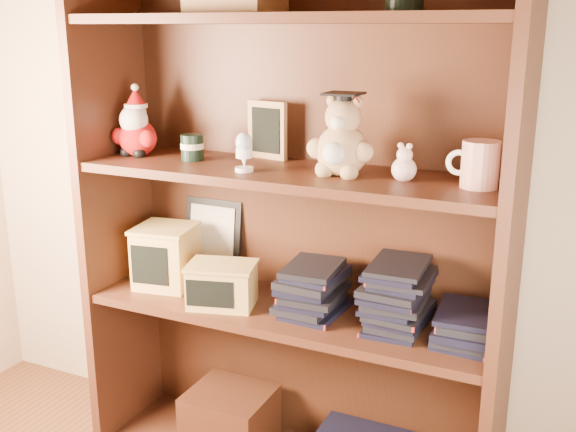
# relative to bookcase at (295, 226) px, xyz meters

# --- Properties ---
(bookcase) EXTENTS (1.20, 0.35, 1.60)m
(bookcase) POSITION_rel_bookcase_xyz_m (0.00, 0.00, 0.00)
(bookcase) COLOR #472314
(bookcase) RESTS_ON ground
(shelf_lower) EXTENTS (1.14, 0.33, 0.02)m
(shelf_lower) POSITION_rel_bookcase_xyz_m (0.00, -0.05, -0.24)
(shelf_lower) COLOR #472314
(shelf_lower) RESTS_ON ground
(shelf_upper) EXTENTS (1.14, 0.33, 0.02)m
(shelf_upper) POSITION_rel_bookcase_xyz_m (0.00, -0.05, 0.16)
(shelf_upper) COLOR #472314
(shelf_upper) RESTS_ON ground
(santa_plush) EXTENTS (0.15, 0.11, 0.22)m
(santa_plush) POSITION_rel_bookcase_xyz_m (-0.49, -0.06, 0.25)
(santa_plush) COLOR #A50F0F
(santa_plush) RESTS_ON shelf_upper
(teachers_tin) EXTENTS (0.07, 0.07, 0.07)m
(teachers_tin) POSITION_rel_bookcase_xyz_m (-0.30, -0.05, 0.21)
(teachers_tin) COLOR black
(teachers_tin) RESTS_ON shelf_upper
(chalkboard_plaque) EXTENTS (0.13, 0.08, 0.17)m
(chalkboard_plaque) POSITION_rel_bookcase_xyz_m (-0.12, 0.06, 0.25)
(chalkboard_plaque) COLOR #9E7547
(chalkboard_plaque) RESTS_ON shelf_upper
(egg_cup) EXTENTS (0.05, 0.05, 0.10)m
(egg_cup) POSITION_rel_bookcase_xyz_m (-0.09, -0.13, 0.23)
(egg_cup) COLOR white
(egg_cup) RESTS_ON shelf_upper
(grad_teddy_bear) EXTENTS (0.18, 0.15, 0.22)m
(grad_teddy_bear) POSITION_rel_bookcase_xyz_m (0.16, -0.06, 0.25)
(grad_teddy_bear) COLOR tan
(grad_teddy_bear) RESTS_ON shelf_upper
(pink_figurine) EXTENTS (0.06, 0.06, 0.10)m
(pink_figurine) POSITION_rel_bookcase_xyz_m (0.32, -0.05, 0.21)
(pink_figurine) COLOR beige
(pink_figurine) RESTS_ON shelf_upper
(teacher_mug) EXTENTS (0.13, 0.09, 0.11)m
(teacher_mug) POSITION_rel_bookcase_xyz_m (0.50, -0.05, 0.23)
(teacher_mug) COLOR silver
(teacher_mug) RESTS_ON shelf_upper
(certificate_frame) EXTENTS (0.20, 0.05, 0.25)m
(certificate_frame) POSITION_rel_bookcase_xyz_m (-0.33, 0.09, -0.11)
(certificate_frame) COLOR black
(certificate_frame) RESTS_ON shelf_lower
(treats_box) EXTENTS (0.20, 0.20, 0.19)m
(treats_box) POSITION_rel_bookcase_xyz_m (-0.41, -0.05, -0.13)
(treats_box) COLOR tan
(treats_box) RESTS_ON shelf_lower
(pencils_box) EXTENTS (0.22, 0.18, 0.13)m
(pencils_box) POSITION_rel_bookcase_xyz_m (-0.17, -0.12, -0.16)
(pencils_box) COLOR tan
(pencils_box) RESTS_ON shelf_lower
(book_stack_left) EXTENTS (0.14, 0.20, 0.13)m
(book_stack_left) POSITION_rel_bookcase_xyz_m (0.08, -0.05, -0.16)
(book_stack_left) COLOR black
(book_stack_left) RESTS_ON shelf_lower
(book_stack_mid) EXTENTS (0.14, 0.20, 0.19)m
(book_stack_mid) POSITION_rel_bookcase_xyz_m (0.32, -0.05, -0.13)
(book_stack_mid) COLOR black
(book_stack_mid) RESTS_ON shelf_lower
(book_stack_right) EXTENTS (0.14, 0.20, 0.08)m
(book_stack_right) POSITION_rel_bookcase_xyz_m (0.50, -0.05, -0.19)
(book_stack_right) COLOR black
(book_stack_right) RESTS_ON shelf_lower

